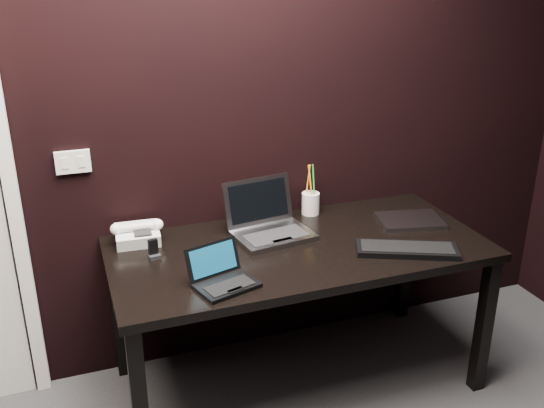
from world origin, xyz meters
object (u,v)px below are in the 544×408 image
object	(u,v)px
ext_keyboard	(407,249)
closed_laptop	(410,220)
silver_laptop	(269,226)
pen_cup	(311,202)
netbook	(223,278)
mobile_phone	(154,251)
desk	(299,261)
desk_phone	(138,234)

from	to	relation	value
ext_keyboard	closed_laptop	bearing A→B (deg)	55.95
silver_laptop	pen_cup	distance (m)	0.33
netbook	closed_laptop	bearing A→B (deg)	15.46
ext_keyboard	netbook	bearing A→B (deg)	-179.67
netbook	mobile_phone	world-z (taller)	netbook
desk	ext_keyboard	world-z (taller)	ext_keyboard
netbook	ext_keyboard	world-z (taller)	netbook
netbook	ext_keyboard	distance (m)	0.84
desk_phone	closed_laptop	bearing A→B (deg)	-9.75
silver_laptop	ext_keyboard	bearing A→B (deg)	-36.70
netbook	pen_cup	bearing A→B (deg)	42.09
silver_laptop	mobile_phone	world-z (taller)	silver_laptop
desk	closed_laptop	bearing A→B (deg)	5.19
desk	desk_phone	size ratio (longest dim) A/B	7.06
pen_cup	silver_laptop	bearing A→B (deg)	-149.00
silver_laptop	closed_laptop	distance (m)	0.71
pen_cup	desk_phone	bearing A→B (deg)	-176.90
desk_phone	mobile_phone	xyz separation A→B (m)	(0.04, -0.18, -0.01)
closed_laptop	pen_cup	world-z (taller)	pen_cup
ext_keyboard	pen_cup	world-z (taller)	pen_cup
netbook	desk_phone	distance (m)	0.57
closed_laptop	pen_cup	bearing A→B (deg)	147.14
silver_laptop	pen_cup	size ratio (longest dim) A/B	1.48
mobile_phone	netbook	bearing A→B (deg)	-56.40
pen_cup	netbook	bearing A→B (deg)	-137.91
ext_keyboard	mobile_phone	distance (m)	1.11
silver_laptop	ext_keyboard	size ratio (longest dim) A/B	0.84
pen_cup	ext_keyboard	bearing A→B (deg)	-67.51
netbook	silver_laptop	xyz separation A→B (m)	(0.33, 0.39, 0.02)
desk	ext_keyboard	xyz separation A→B (m)	(0.42, -0.23, 0.09)
netbook	mobile_phone	bearing A→B (deg)	123.60
pen_cup	mobile_phone	bearing A→B (deg)	-164.80
silver_laptop	mobile_phone	size ratio (longest dim) A/B	4.56
desk_phone	mobile_phone	bearing A→B (deg)	-76.61
silver_laptop	mobile_phone	xyz separation A→B (m)	(-0.55, -0.06, -0.01)
closed_laptop	desk_phone	size ratio (longest dim) A/B	1.44
desk	closed_laptop	xyz separation A→B (m)	(0.61, 0.06, 0.09)
ext_keyboard	mobile_phone	world-z (taller)	mobile_phone
desk	mobile_phone	bearing A→B (deg)	171.20
desk	silver_laptop	size ratio (longest dim) A/B	4.37
ext_keyboard	pen_cup	distance (m)	0.60
desk	netbook	size ratio (longest dim) A/B	6.00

